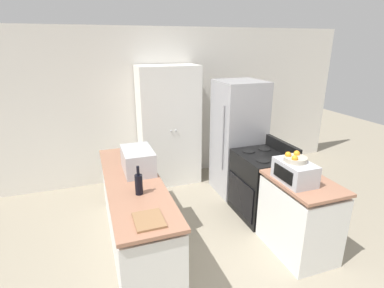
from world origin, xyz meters
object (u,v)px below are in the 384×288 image
Objects in this scene: pantry_cabinet at (169,126)px; microwave at (138,160)px; wine_bottle at (139,184)px; fruit_bowl at (295,158)px; stove at (261,184)px; toaster_oven at (295,172)px; refrigerator at (238,138)px.

pantry_cabinet is 3.83× the size of microwave.
fruit_bowl reaches higher than wine_bottle.
stove is at bearing -1.44° from microwave.
fruit_bowl is (0.78, -2.28, 0.17)m from pantry_cabinet.
stove is 1.79m from microwave.
wine_bottle is 1.67m from toaster_oven.
microwave is 1.15× the size of toaster_oven.
fruit_bowl is at bearing 93.15° from toaster_oven.
pantry_cabinet reaches higher than toaster_oven.
pantry_cabinet reaches higher than microwave.
refrigerator is at bearing 84.05° from fruit_bowl.
toaster_oven is (0.78, -2.31, 0.02)m from pantry_cabinet.
fruit_bowl reaches higher than stove.
pantry_cabinet is 8.17× the size of fruit_bowl.
microwave is 1.73× the size of wine_bottle.
fruit_bowl is (-0.14, -0.80, 0.71)m from stove.
pantry_cabinet is 2.43m from toaster_oven.
toaster_oven is 1.85× the size of fruit_bowl.
pantry_cabinet is 4.41× the size of toaster_oven.
pantry_cabinet is at bearing 121.89° from stove.
microwave reaches higher than toaster_oven.
toaster_oven reaches higher than stove.
microwave is (-0.77, -1.44, 0.03)m from pantry_cabinet.
stove is (0.92, -1.49, -0.55)m from pantry_cabinet.
stove is 1.08m from fruit_bowl.
wine_bottle is at bearing -113.19° from pantry_cabinet.
toaster_oven is 0.15m from fruit_bowl.
pantry_cabinet is 1.89× the size of stove.
fruit_bowl is at bearing -100.26° from stove.
pantry_cabinet is at bearing 108.71° from toaster_oven.
refrigerator is 2.23m from wine_bottle.
pantry_cabinet is at bearing 61.91° from microwave.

